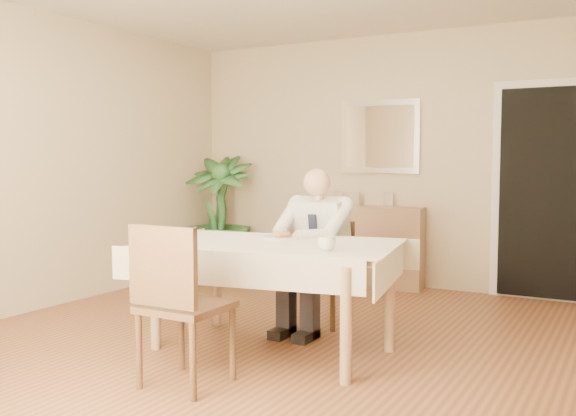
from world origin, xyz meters
The scene contains 17 objects.
room centered at (0.00, 0.00, 1.30)m, with size 5.00×5.02×2.60m.
doorway centered at (1.55, 2.46, 1.00)m, with size 0.96×0.07×2.10m.
mirror centered at (-0.08, 2.47, 1.55)m, with size 0.86×0.04×0.76m.
dining_table centered at (0.14, -0.13, 0.67)m, with size 1.89×1.31×0.75m.
chair_far centered at (0.14, 0.74, 0.46)m, with size 0.40×0.40×0.82m.
chair_near centered at (0.04, -1.04, 0.54)m, with size 0.45×0.45×0.95m.
seated_man centered at (0.14, 0.46, 0.69)m, with size 0.48×0.72×1.24m.
plate centered at (0.10, 0.07, 0.76)m, with size 0.26×0.26×0.02m, color white.
food centered at (0.10, 0.07, 0.78)m, with size 0.14×0.14×0.06m, color brown.
knife centered at (0.14, 0.01, 0.78)m, with size 0.01×0.01×0.13m, color silver.
fork centered at (0.06, 0.01, 0.78)m, with size 0.01×0.01×0.13m, color silver.
coffee_mug centered at (0.64, -0.32, 0.80)m, with size 0.11×0.11×0.09m, color white.
sideboard centered at (-0.08, 2.32, 0.41)m, with size 1.04×0.35×0.83m, color #8F6F51.
photo_frame_left centered at (-0.51, 2.40, 0.90)m, with size 0.10×0.02×0.14m, color silver.
photo_frame_center centered at (-0.31, 2.37, 0.90)m, with size 0.10×0.02×0.14m, color silver.
photo_frame_right centered at (0.05, 2.39, 0.90)m, with size 0.10×0.02×0.14m, color silver.
potted_palm centered at (-1.85, 2.05, 0.68)m, with size 0.76×0.76×1.36m, color #245122.
Camera 1 is at (2.35, -3.88, 1.33)m, focal length 40.00 mm.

